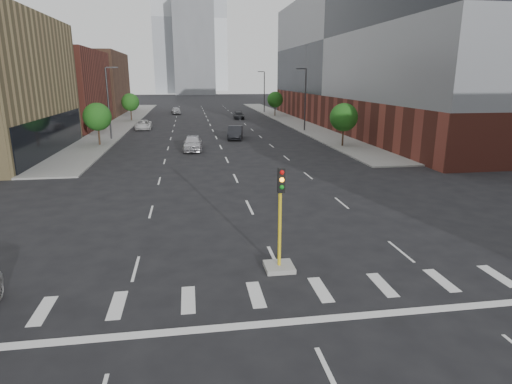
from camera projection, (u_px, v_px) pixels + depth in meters
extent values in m
cube|color=gray|center=(125.00, 121.00, 77.82)|extent=(5.00, 92.00, 0.15)
cube|color=gray|center=(286.00, 119.00, 82.27)|extent=(5.00, 92.00, 0.15)
cube|color=brown|center=(33.00, 89.00, 66.79)|extent=(20.00, 22.00, 12.00)
cube|color=brown|center=(74.00, 84.00, 91.47)|extent=(20.00, 24.00, 13.00)
cube|color=brown|center=(391.00, 111.00, 70.43)|extent=(24.00, 70.00, 5.00)
cube|color=slate|center=(397.00, 40.00, 67.57)|extent=(24.00, 70.00, 17.00)
cube|color=#B2B7BC|center=(176.00, 20.00, 209.06)|extent=(22.00, 22.00, 70.00)
cube|color=#B2B7BC|center=(208.00, 20.00, 248.60)|extent=(20.00, 20.00, 80.00)
cube|color=slate|center=(194.00, 45.00, 194.55)|extent=(18.00, 18.00, 44.00)
cube|color=#999993|center=(279.00, 267.00, 18.02)|extent=(1.20, 1.20, 0.20)
cylinder|color=gold|center=(280.00, 229.00, 17.58)|extent=(0.14, 0.14, 3.20)
cube|color=black|center=(281.00, 180.00, 16.86)|extent=(0.28, 0.18, 1.00)
sphere|color=red|center=(282.00, 172.00, 16.68)|extent=(0.18, 0.18, 0.18)
sphere|color=orange|center=(282.00, 180.00, 16.76)|extent=(0.18, 0.18, 0.18)
sphere|color=#0C7F19|center=(282.00, 187.00, 16.83)|extent=(0.18, 0.18, 0.18)
cylinder|color=#2D2D30|center=(305.00, 101.00, 62.77)|extent=(0.20, 0.20, 9.00)
cube|color=#2D2D30|center=(301.00, 69.00, 61.48)|extent=(1.40, 0.22, 0.15)
cylinder|color=#2D2D30|center=(264.00, 92.00, 96.16)|extent=(0.20, 0.20, 9.00)
cube|color=#2D2D30|center=(261.00, 72.00, 94.87)|extent=(1.40, 0.22, 0.15)
cylinder|color=#2D2D30|center=(109.00, 104.00, 53.99)|extent=(0.20, 0.20, 9.00)
cube|color=#2D2D30|center=(112.00, 67.00, 52.94)|extent=(1.40, 0.22, 0.15)
cylinder|color=#382619|center=(99.00, 137.00, 50.05)|extent=(0.20, 0.20, 1.75)
sphere|color=#195316|center=(97.00, 117.00, 49.44)|extent=(3.20, 3.20, 3.20)
cylinder|color=#382619|center=(131.00, 115.00, 78.68)|extent=(0.20, 0.20, 1.75)
sphere|color=#195316|center=(130.00, 102.00, 78.06)|extent=(3.20, 3.20, 3.20)
cylinder|color=#382619|center=(343.00, 138.00, 49.44)|extent=(0.20, 0.20, 1.75)
sphere|color=#195316|center=(344.00, 117.00, 48.82)|extent=(3.20, 3.20, 3.20)
cylinder|color=#382619|center=(275.00, 111.00, 87.60)|extent=(0.20, 0.20, 1.75)
sphere|color=#195316|center=(275.00, 100.00, 86.98)|extent=(3.20, 3.20, 3.20)
imported|color=silver|center=(193.00, 143.00, 46.86)|extent=(2.29, 5.10, 1.70)
imported|color=black|center=(235.00, 133.00, 55.72)|extent=(2.60, 5.36, 1.69)
imported|color=silver|center=(143.00, 125.00, 65.95)|extent=(2.45, 5.13, 1.41)
imported|color=black|center=(239.00, 116.00, 82.27)|extent=(2.05, 4.67, 1.33)
imported|color=#A1A2A6|center=(176.00, 110.00, 93.45)|extent=(2.31, 4.79, 1.58)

